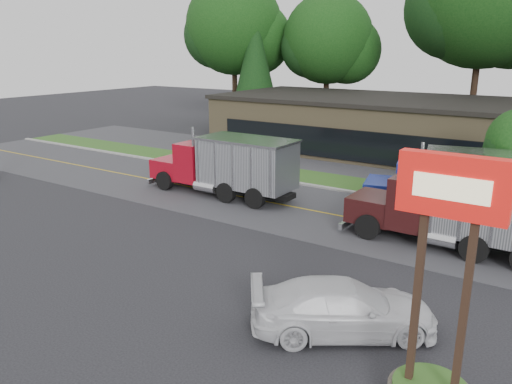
# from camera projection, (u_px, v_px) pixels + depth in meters

# --- Properties ---
(ground) EXTENTS (140.00, 140.00, 0.00)m
(ground) POSITION_uv_depth(u_px,v_px,m) (168.00, 265.00, 19.11)
(ground) COLOR #333338
(ground) RESTS_ON ground
(road) EXTENTS (60.00, 8.00, 0.02)m
(road) POSITION_uv_depth(u_px,v_px,m) (286.00, 206.00, 26.32)
(road) COLOR #505055
(road) RESTS_ON ground
(center_line) EXTENTS (60.00, 0.12, 0.01)m
(center_line) POSITION_uv_depth(u_px,v_px,m) (286.00, 206.00, 26.32)
(center_line) COLOR gold
(center_line) RESTS_ON ground
(curb) EXTENTS (60.00, 0.30, 0.12)m
(curb) POSITION_uv_depth(u_px,v_px,m) (322.00, 188.00, 29.68)
(curb) COLOR #9E9E99
(curb) RESTS_ON ground
(grass_verge) EXTENTS (60.00, 3.40, 0.03)m
(grass_verge) POSITION_uv_depth(u_px,v_px,m) (335.00, 182.00, 31.12)
(grass_verge) COLOR #336021
(grass_verge) RESTS_ON ground
(far_parking) EXTENTS (60.00, 7.00, 0.02)m
(far_parking) POSITION_uv_depth(u_px,v_px,m) (365.00, 166.00, 35.12)
(far_parking) COLOR #505055
(far_parking) RESTS_ON ground
(strip_mall) EXTENTS (32.00, 12.00, 4.00)m
(strip_mall) POSITION_uv_depth(u_px,v_px,m) (421.00, 130.00, 38.31)
(strip_mall) COLOR #887553
(strip_mall) RESTS_ON ground
(bilo_sign) EXTENTS (2.20, 1.90, 5.95)m
(bilo_sign) POSITION_uv_depth(u_px,v_px,m) (437.00, 330.00, 10.97)
(bilo_sign) COLOR #6B6054
(bilo_sign) RESTS_ON ground
(tree_far_a) EXTENTS (10.78, 10.15, 15.38)m
(tree_far_a) POSITION_uv_depth(u_px,v_px,m) (236.00, 31.00, 52.67)
(tree_far_a) COLOR #382619
(tree_far_a) RESTS_ON ground
(tree_far_b) EXTENTS (9.36, 8.81, 13.35)m
(tree_far_b) POSITION_uv_depth(u_px,v_px,m) (330.00, 43.00, 49.31)
(tree_far_b) COLOR #382619
(tree_far_b) RESTS_ON ground
(tree_far_c) EXTENTS (12.95, 12.19, 18.47)m
(tree_far_c) POSITION_uv_depth(u_px,v_px,m) (487.00, 1.00, 40.96)
(tree_far_c) COLOR #382619
(tree_far_c) RESTS_ON ground
(evergreen_left) EXTENTS (5.17, 5.17, 11.75)m
(evergreen_left) POSITION_uv_depth(u_px,v_px,m) (255.00, 65.00, 49.85)
(evergreen_left) COLOR #382619
(evergreen_left) RESTS_ON ground
(dump_truck_red) EXTENTS (9.10, 2.69, 3.36)m
(dump_truck_red) POSITION_uv_depth(u_px,v_px,m) (229.00, 164.00, 27.64)
(dump_truck_red) COLOR black
(dump_truck_red) RESTS_ON ground
(dump_truck_blue) EXTENTS (7.25, 4.04, 3.36)m
(dump_truck_blue) POSITION_uv_depth(u_px,v_px,m) (448.00, 183.00, 23.78)
(dump_truck_blue) COLOR black
(dump_truck_blue) RESTS_ON ground
(dump_truck_maroon) EXTENTS (8.76, 2.76, 3.36)m
(dump_truck_maroon) POSITION_uv_depth(u_px,v_px,m) (467.00, 207.00, 20.14)
(dump_truck_maroon) COLOR black
(dump_truck_maroon) RESTS_ON ground
(rally_car) EXTENTS (5.64, 4.86, 1.55)m
(rally_car) POSITION_uv_depth(u_px,v_px,m) (343.00, 307.00, 14.40)
(rally_car) COLOR silver
(rally_car) RESTS_ON ground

